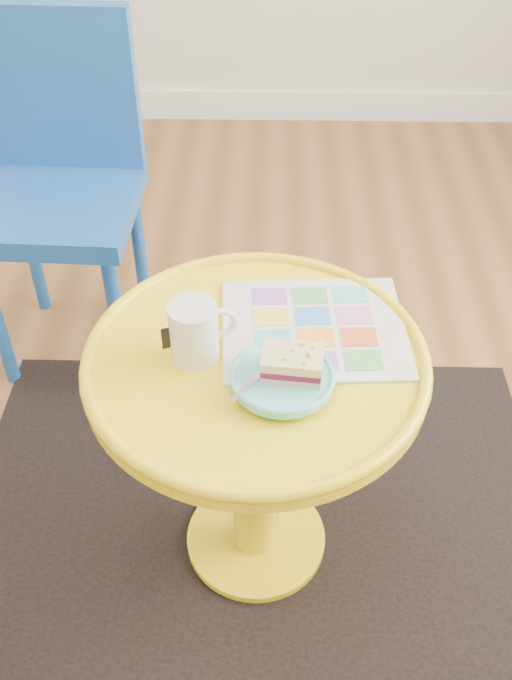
{
  "coord_description": "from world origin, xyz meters",
  "views": [
    {
      "loc": [
        0.61,
        -0.95,
        1.43
      ],
      "look_at": [
        0.59,
        -0.03,
        0.59
      ],
      "focal_mm": 40.0,
      "sensor_mm": 36.0,
      "label": 1
    }
  ],
  "objects_px": {
    "chair": "(59,173)",
    "plate": "(282,378)",
    "newspaper": "(314,328)",
    "mug": "(195,330)",
    "side_table": "(256,419)"
  },
  "relations": [
    {
      "from": "side_table",
      "to": "chair",
      "type": "relative_size",
      "value": 0.68
    },
    {
      "from": "chair",
      "to": "plate",
      "type": "bearing_deg",
      "value": -52.53
    },
    {
      "from": "newspaper",
      "to": "mug",
      "type": "height_order",
      "value": "mug"
    },
    {
      "from": "side_table",
      "to": "plate",
      "type": "distance_m",
      "value": 0.19
    },
    {
      "from": "mug",
      "to": "plate",
      "type": "distance_m",
      "value": 0.16
    },
    {
      "from": "newspaper",
      "to": "plate",
      "type": "xyz_separation_m",
      "value": [
        -0.06,
        -0.14,
        0.01
      ]
    },
    {
      "from": "mug",
      "to": "plate",
      "type": "xyz_separation_m",
      "value": [
        0.14,
        -0.07,
        -0.04
      ]
    },
    {
      "from": "newspaper",
      "to": "chair",
      "type": "bearing_deg",
      "value": 130.23
    },
    {
      "from": "newspaper",
      "to": "mug",
      "type": "bearing_deg",
      "value": -163.97
    },
    {
      "from": "chair",
      "to": "plate",
      "type": "relative_size",
      "value": 5.12
    },
    {
      "from": "chair",
      "to": "mug",
      "type": "xyz_separation_m",
      "value": [
        0.39,
        -0.7,
        0.12
      ]
    },
    {
      "from": "newspaper",
      "to": "mug",
      "type": "relative_size",
      "value": 2.8
    },
    {
      "from": "mug",
      "to": "plate",
      "type": "relative_size",
      "value": 0.68
    },
    {
      "from": "chair",
      "to": "plate",
      "type": "distance_m",
      "value": 0.94
    },
    {
      "from": "newspaper",
      "to": "plate",
      "type": "height_order",
      "value": "plate"
    }
  ]
}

